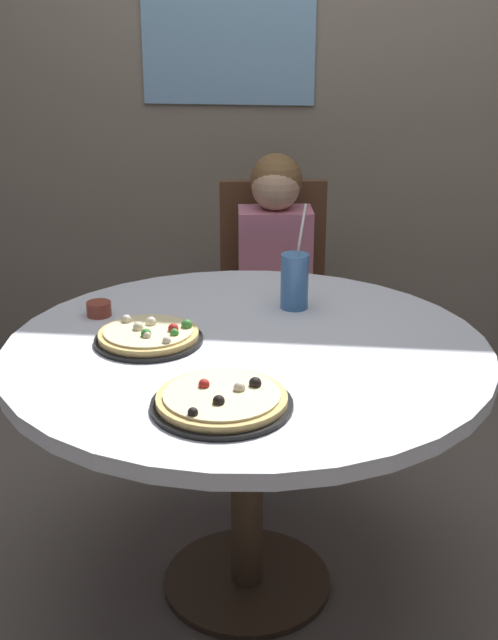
% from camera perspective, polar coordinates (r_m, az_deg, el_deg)
% --- Properties ---
extents(ground_plane, '(8.00, 8.00, 0.00)m').
position_cam_1_polar(ground_plane, '(2.57, -0.13, -17.26)').
color(ground_plane, slate).
extents(wall_with_window, '(5.20, 0.14, 2.90)m').
position_cam_1_polar(wall_with_window, '(3.62, 2.81, 18.75)').
color(wall_with_window, gray).
rests_on(wall_with_window, ground_plane).
extents(dining_table, '(1.26, 1.26, 0.75)m').
position_cam_1_polar(dining_table, '(2.23, -0.14, -3.89)').
color(dining_table, silver).
rests_on(dining_table, ground_plane).
extents(chair_wooden, '(0.45, 0.45, 0.95)m').
position_cam_1_polar(chair_wooden, '(3.21, 1.65, 1.66)').
color(chair_wooden, brown).
rests_on(chair_wooden, ground_plane).
extents(diner_child, '(0.30, 0.43, 1.08)m').
position_cam_1_polar(diner_child, '(3.05, 1.78, -0.30)').
color(diner_child, '#3F4766').
rests_on(diner_child, ground_plane).
extents(pizza_veggie, '(0.28, 0.28, 0.05)m').
position_cam_1_polar(pizza_veggie, '(2.22, -6.73, -1.06)').
color(pizza_veggie, black).
rests_on(pizza_veggie, dining_table).
extents(pizza_cheese, '(0.31, 0.31, 0.05)m').
position_cam_1_polar(pizza_cheese, '(1.86, -1.83, -5.43)').
color(pizza_cheese, black).
rests_on(pizza_cheese, dining_table).
extents(soda_cup, '(0.08, 0.08, 0.31)m').
position_cam_1_polar(soda_cup, '(2.43, 3.08, 2.64)').
color(soda_cup, '#3F72B2').
rests_on(soda_cup, dining_table).
extents(sauce_bowl, '(0.07, 0.07, 0.04)m').
position_cam_1_polar(sauce_bowl, '(2.42, -10.05, 0.74)').
color(sauce_bowl, brown).
rests_on(sauce_bowl, dining_table).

